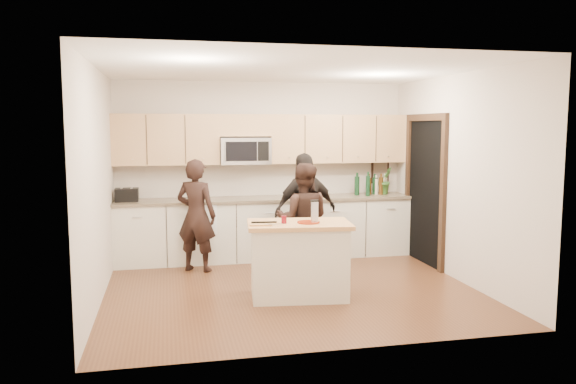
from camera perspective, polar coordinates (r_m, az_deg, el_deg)
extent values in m
plane|color=#52311C|center=(7.13, 0.22, -9.76)|extent=(4.50, 4.50, 0.00)
cube|color=beige|center=(8.82, -2.57, 2.33)|extent=(4.50, 0.02, 2.70)
cube|color=beige|center=(4.95, 5.23, -1.08)|extent=(4.50, 0.02, 2.70)
cube|color=beige|center=(6.75, -18.76, 0.66)|extent=(0.02, 4.00, 2.70)
cube|color=beige|center=(7.67, 16.87, 1.40)|extent=(0.02, 4.00, 2.70)
cube|color=white|center=(6.87, 0.23, 12.38)|extent=(4.50, 4.00, 0.02)
cube|color=beige|center=(8.64, -2.20, -3.79)|extent=(4.50, 0.62, 0.90)
cube|color=#796950|center=(8.55, -2.20, -0.70)|extent=(4.50, 0.66, 0.04)
cube|color=tan|center=(8.51, -12.28, 5.23)|extent=(1.55, 0.33, 0.75)
cube|color=tan|center=(8.91, 5.03, 5.41)|extent=(2.17, 0.33, 0.75)
cube|color=tan|center=(8.59, -4.47, 6.77)|extent=(0.78, 0.33, 0.33)
cube|color=silver|center=(8.56, -4.41, 4.20)|extent=(0.76, 0.40, 0.40)
cube|color=black|center=(8.35, -4.76, 4.13)|extent=(0.47, 0.01, 0.29)
cube|color=black|center=(8.40, -2.52, 4.16)|extent=(0.17, 0.01, 0.29)
cube|color=black|center=(8.49, 13.79, -0.06)|extent=(0.02, 1.05, 2.10)
cube|color=black|center=(7.97, 15.48, -0.53)|extent=(0.06, 0.10, 2.10)
cube|color=black|center=(9.00, 12.09, 0.35)|extent=(0.06, 0.10, 2.10)
cube|color=black|center=(8.43, 13.89, 7.38)|extent=(0.06, 1.25, 0.10)
cube|color=black|center=(9.34, 9.33, 2.06)|extent=(0.30, 0.03, 0.38)
cube|color=tan|center=(9.33, 9.36, 2.05)|extent=(0.24, 0.00, 0.32)
cube|color=white|center=(8.17, -8.40, -2.67)|extent=(0.34, 0.01, 0.48)
cube|color=white|center=(8.43, -8.56, -0.78)|extent=(0.34, 0.60, 0.01)
cube|color=beige|center=(6.67, 1.12, -7.13)|extent=(1.17, 0.77, 0.85)
cube|color=tan|center=(6.58, 1.13, -3.32)|extent=(1.27, 0.84, 0.05)
cylinder|color=maroon|center=(6.54, 2.09, -3.09)|extent=(0.26, 0.26, 0.02)
cube|color=silver|center=(6.52, 2.72, -2.00)|extent=(0.07, 0.06, 0.23)
cube|color=black|center=(6.51, 2.73, -0.90)|extent=(0.09, 0.06, 0.02)
cylinder|color=maroon|center=(6.50, -0.41, -2.82)|extent=(0.06, 0.06, 0.09)
cube|color=tan|center=(6.40, -2.81, -3.29)|extent=(0.27, 0.20, 0.02)
cube|color=black|center=(6.42, -2.45, -3.08)|extent=(0.29, 0.06, 0.02)
cube|color=silver|center=(6.33, -1.42, -3.28)|extent=(0.19, 0.04, 0.01)
cube|color=black|center=(8.42, -16.06, -0.28)|extent=(0.33, 0.23, 0.19)
cube|color=silver|center=(8.42, -16.56, 0.36)|extent=(0.03, 0.17, 0.00)
cube|color=silver|center=(8.41, -15.61, 0.39)|extent=(0.03, 0.17, 0.00)
cylinder|color=black|center=(8.90, 7.02, 0.82)|extent=(0.08, 0.08, 0.36)
cylinder|color=#3C240A|center=(9.04, 8.21, 0.81)|extent=(0.08, 0.08, 0.33)
cylinder|color=beige|center=(9.04, 8.94, 0.74)|extent=(0.06, 0.06, 0.31)
cylinder|color=black|center=(9.05, 8.82, 0.80)|extent=(0.08, 0.08, 0.33)
cylinder|color=#3C240A|center=(9.03, 9.42, 0.80)|extent=(0.07, 0.07, 0.34)
cylinder|color=beige|center=(9.23, 9.80, 0.87)|extent=(0.08, 0.08, 0.32)
cylinder|color=black|center=(8.82, 8.12, 0.82)|extent=(0.07, 0.07, 0.38)
imported|color=#366829|center=(9.10, 9.83, 1.17)|extent=(0.29, 0.26, 0.44)
imported|color=black|center=(7.91, -9.30, -2.36)|extent=(0.68, 0.60, 1.57)
imported|color=black|center=(7.61, 1.52, -2.80)|extent=(0.87, 0.75, 1.53)
imported|color=black|center=(7.98, 1.80, -1.94)|extent=(1.04, 0.64, 1.65)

